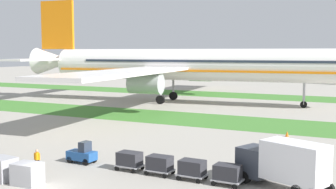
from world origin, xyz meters
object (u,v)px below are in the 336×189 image
object	(u,v)px
taxiway_marker_1	(287,134)
catering_truck	(283,163)
cargo_dolly_lead	(130,159)
ground_crew_marshaller	(37,159)
cargo_dolly_fourth	(228,173)
uld_container_1	(27,174)
cargo_dolly_second	(160,164)
baggage_tug	(82,154)
cargo_dolly_third	(192,168)
airliner	(177,64)
uld_container_0	(2,169)

from	to	relation	value
taxiway_marker_1	catering_truck	bearing A→B (deg)	-80.01
cargo_dolly_lead	ground_crew_marshaller	distance (m)	7.83
cargo_dolly_fourth	uld_container_1	distance (m)	14.99
cargo_dolly_second	cargo_dolly_lead	bearing A→B (deg)	90.00
cargo_dolly_fourth	catering_truck	world-z (taller)	catering_truck
baggage_tug	cargo_dolly_third	bearing A→B (deg)	-90.00
airliner	baggage_tug	bearing A→B (deg)	8.94
cargo_dolly_second	cargo_dolly_third	size ratio (longest dim) A/B	1.00
uld_container_0	airliner	bearing A→B (deg)	100.45
baggage_tug	catering_truck	size ratio (longest dim) A/B	0.36
cargo_dolly_fourth	uld_container_1	xyz separation A→B (m)	(-13.50, -6.50, -0.09)
baggage_tug	taxiway_marker_1	world-z (taller)	baggage_tug
ground_crew_marshaller	uld_container_0	world-z (taller)	uld_container_0
uld_container_0	uld_container_1	bearing A→B (deg)	0.62
uld_container_0	baggage_tug	bearing A→B (deg)	71.38
airliner	cargo_dolly_fourth	size ratio (longest dim) A/B	35.92
ground_crew_marshaller	cargo_dolly_fourth	bearing A→B (deg)	-3.38
airliner	cargo_dolly_lead	size ratio (longest dim) A/B	35.92
cargo_dolly_third	taxiway_marker_1	bearing A→B (deg)	-7.20
uld_container_0	uld_container_1	size ratio (longest dim) A/B	1.00
cargo_dolly_lead	cargo_dolly_second	distance (m)	2.90
cargo_dolly_lead	cargo_dolly_fourth	bearing A→B (deg)	-90.00
cargo_dolly_fourth	uld_container_0	world-z (taller)	uld_container_0
cargo_dolly_fourth	catering_truck	distance (m)	4.13
catering_truck	taxiway_marker_1	xyz separation A→B (m)	(-3.51, 19.90, -1.63)
catering_truck	uld_container_0	size ratio (longest dim) A/B	3.66
baggage_tug	cargo_dolly_fourth	xyz separation A→B (m)	(13.72, -0.42, 0.10)
cargo_dolly_second	catering_truck	bearing A→B (deg)	-83.74
ground_crew_marshaller	taxiway_marker_1	xyz separation A→B (m)	(16.17, 23.87, -0.62)
airliner	baggage_tug	distance (m)	47.83
cargo_dolly_lead	uld_container_1	size ratio (longest dim) A/B	1.12
catering_truck	uld_container_0	world-z (taller)	catering_truck
catering_truck	taxiway_marker_1	size ratio (longest dim) A/B	11.24
baggage_tug	uld_container_1	size ratio (longest dim) A/B	1.32
airliner	baggage_tug	world-z (taller)	airliner
cargo_dolly_second	uld_container_1	distance (m)	10.20
cargo_dolly_third	catering_truck	xyz separation A→B (m)	(6.78, 0.85, 1.03)
airliner	uld_container_0	bearing A→B (deg)	4.63
airliner	uld_container_1	size ratio (longest dim) A/B	40.32
cargo_dolly_third	uld_container_0	bearing A→B (deg)	118.46
cargo_dolly_lead	taxiway_marker_1	bearing A→B (deg)	-22.03
cargo_dolly_second	uld_container_1	bearing A→B (deg)	132.68
cargo_dolly_lead	uld_container_0	distance (m)	10.02
catering_truck	cargo_dolly_third	bearing A→B (deg)	119.01
cargo_dolly_lead	cargo_dolly_fourth	xyz separation A→B (m)	(8.70, -0.27, 0.00)
cargo_dolly_fourth	uld_container_1	world-z (taller)	uld_container_1
baggage_tug	cargo_dolly_second	xyz separation A→B (m)	(7.92, -0.24, 0.10)
ground_crew_marshaller	uld_container_1	distance (m)	4.16
uld_container_1	ground_crew_marshaller	bearing A→B (deg)	123.47
cargo_dolly_third	catering_truck	bearing A→B (deg)	-81.08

